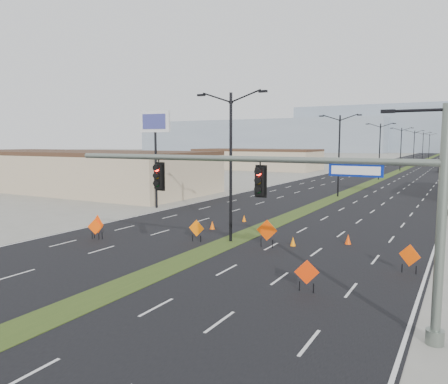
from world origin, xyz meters
The scene contains 29 objects.
ground centered at (0.00, 0.00, 0.00)m, with size 600.00×600.00×0.00m, color gray.
road_surface centered at (0.00, 100.00, 0.00)m, with size 25.00×400.00×0.02m, color black.
median_strip centered at (0.00, 100.00, 0.00)m, with size 2.00×400.00×0.04m, color #2A4217.
building_sw_near centered at (-35.00, 30.00, 2.50)m, with size 40.00×16.00×5.00m, color #C2AB8A.
building_sw_far centered at (-32.00, 85.00, 2.25)m, with size 30.00×14.00×4.50m, color #C2AB8A.
mesa_west centered at (-120.00, 280.00, 11.00)m, with size 180.00×50.00×22.00m, color gray.
mesa_backdrop centered at (-30.00, 320.00, 16.00)m, with size 140.00×50.00×32.00m, color gray.
signal_mast centered at (8.56, 2.00, 4.79)m, with size 16.30×0.60×8.00m.
streetlight_0 centered at (0.00, 12.00, 5.42)m, with size 5.15×0.24×10.02m.
streetlight_1 centered at (0.00, 40.00, 5.42)m, with size 5.15×0.24×10.02m.
streetlight_2 centered at (0.00, 68.00, 5.42)m, with size 5.15×0.24×10.02m.
streetlight_3 centered at (0.00, 96.00, 5.42)m, with size 5.15×0.24×10.02m.
streetlight_4 centered at (0.00, 124.00, 5.42)m, with size 5.15×0.24×10.02m.
streetlight_5 centered at (0.00, 152.00, 5.42)m, with size 5.15×0.24×10.02m.
streetlight_6 centered at (0.00, 180.00, 5.42)m, with size 5.15×0.24×10.02m.
car_left centered at (-7.36, 90.52, 0.83)m, with size 1.95×4.85×1.65m, color maroon.
car_mid centered at (8.92, 94.68, 0.67)m, with size 1.42×4.07×1.34m, color black.
car_far centered at (-4.02, 122.96, 0.80)m, with size 2.25×5.54×1.61m, color #B1B5BB.
construction_sign_0 centered at (-8.55, 7.98, 0.85)m, with size 1.03×0.44×1.45m.
construction_sign_1 centered at (-8.53, 8.23, 1.00)m, with size 1.26×0.29×1.70m.
construction_sign_2 centered at (-2.00, 10.81, 0.89)m, with size 1.14×0.12×1.52m.
construction_sign_3 centered at (2.83, 11.66, 1.08)m, with size 1.37×0.19×1.83m.
construction_sign_4 centered at (7.77, 4.82, 0.88)m, with size 1.04×0.50×1.50m.
construction_sign_5 centered at (11.50, 10.10, 0.90)m, with size 1.09×0.46×1.54m.
cone_0 centered at (-3.26, 15.04, 0.33)m, with size 0.40×0.40×0.66m, color #FF5E05.
cone_1 centered at (4.17, 12.85, 0.31)m, with size 0.37×0.37×0.62m, color orange.
cone_2 centered at (7.19, 15.12, 0.34)m, with size 0.41×0.41×0.69m, color #FF4505.
cone_3 centered at (-2.55, 19.16, 0.29)m, with size 0.35×0.35×0.58m, color orange.
pole_sign_west centered at (-14.00, 21.83, 8.10)m, with size 3.24×0.88×9.89m.
Camera 1 is at (13.84, -13.70, 6.78)m, focal length 35.00 mm.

